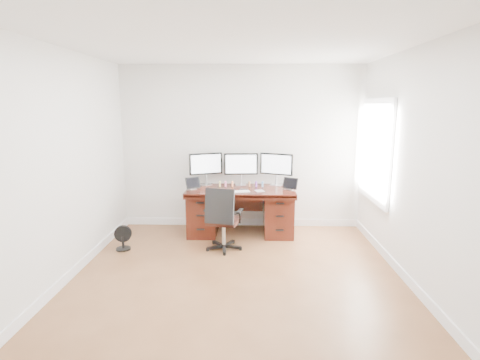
{
  "coord_description": "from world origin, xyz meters",
  "views": [
    {
      "loc": [
        0.16,
        -3.98,
        2.04
      ],
      "look_at": [
        0.0,
        1.5,
        0.95
      ],
      "focal_mm": 28.0,
      "sensor_mm": 36.0,
      "label": 1
    }
  ],
  "objects_px": {
    "desk": "(241,209)",
    "keyboard": "(240,191)",
    "monitor_center": "(241,165)",
    "floor_fan": "(123,238)",
    "office_chair": "(223,230)"
  },
  "relations": [
    {
      "from": "monitor_center",
      "to": "floor_fan",
      "type": "bearing_deg",
      "value": -153.82
    },
    {
      "from": "desk",
      "to": "keyboard",
      "type": "relative_size",
      "value": 6.1
    },
    {
      "from": "desk",
      "to": "floor_fan",
      "type": "xyz_separation_m",
      "value": [
        -1.67,
        -0.76,
        -0.23
      ]
    },
    {
      "from": "desk",
      "to": "monitor_center",
      "type": "distance_m",
      "value": 0.72
    },
    {
      "from": "office_chair",
      "to": "keyboard",
      "type": "relative_size",
      "value": 3.35
    },
    {
      "from": "monitor_center",
      "to": "keyboard",
      "type": "xyz_separation_m",
      "value": [
        0.0,
        -0.5,
        -0.33
      ]
    },
    {
      "from": "desk",
      "to": "office_chair",
      "type": "distance_m",
      "value": 0.77
    },
    {
      "from": "office_chair",
      "to": "keyboard",
      "type": "xyz_separation_m",
      "value": [
        0.24,
        0.47,
        0.45
      ]
    },
    {
      "from": "desk",
      "to": "keyboard",
      "type": "bearing_deg",
      "value": -89.09
    },
    {
      "from": "desk",
      "to": "floor_fan",
      "type": "bearing_deg",
      "value": -155.48
    },
    {
      "from": "desk",
      "to": "floor_fan",
      "type": "relative_size",
      "value": 4.77
    },
    {
      "from": "office_chair",
      "to": "monitor_center",
      "type": "bearing_deg",
      "value": 88.6
    },
    {
      "from": "desk",
      "to": "floor_fan",
      "type": "height_order",
      "value": "desk"
    },
    {
      "from": "floor_fan",
      "to": "desk",
      "type": "bearing_deg",
      "value": 16.96
    },
    {
      "from": "office_chair",
      "to": "keyboard",
      "type": "distance_m",
      "value": 0.69
    }
  ]
}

